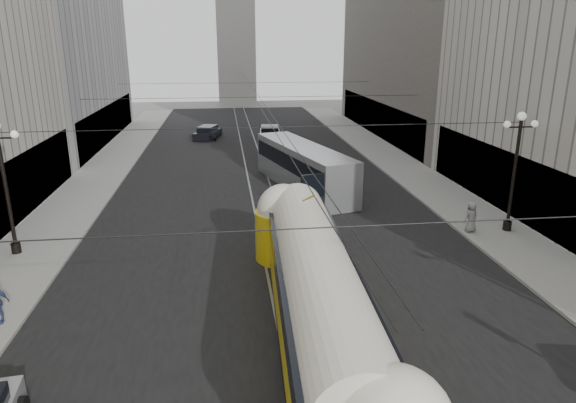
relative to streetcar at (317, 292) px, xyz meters
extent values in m
cube|color=black|center=(-0.50, 23.50, -1.81)|extent=(20.00, 85.00, 0.02)
cube|color=gray|center=(-12.50, 27.00, -1.73)|extent=(4.00, 72.00, 0.15)
cube|color=gray|center=(11.50, 27.00, -1.73)|extent=(4.00, 72.00, 0.15)
cube|color=gray|center=(-1.25, 23.50, -1.81)|extent=(0.12, 85.00, 0.04)
cube|color=gray|center=(0.25, 23.50, -1.81)|extent=(0.12, 85.00, 0.04)
cube|color=black|center=(-14.55, 15.00, 0.19)|extent=(0.10, 18.00, 3.60)
cube|color=black|center=(-14.55, 39.00, 0.19)|extent=(0.10, 25.20, 3.60)
cube|color=black|center=(13.55, 13.00, 0.19)|extent=(0.10, 18.00, 3.60)
cube|color=black|center=(13.55, 39.00, 0.19)|extent=(0.10, 28.80, 3.60)
cube|color=#B2AFA8|center=(-0.50, 71.00, 10.19)|extent=(6.00, 6.00, 24.00)
cylinder|color=black|center=(-13.10, 9.00, 1.34)|extent=(0.18, 0.18, 6.00)
cylinder|color=black|center=(-13.10, 9.00, -1.41)|extent=(0.44, 0.44, 0.50)
sphere|color=white|center=(-12.35, 9.00, 4.09)|extent=(0.36, 0.36, 0.36)
cylinder|color=black|center=(12.10, 9.00, 1.34)|extent=(0.18, 0.18, 6.00)
cylinder|color=black|center=(12.10, 9.00, -1.41)|extent=(0.44, 0.44, 0.50)
cylinder|color=black|center=(12.10, 9.00, 3.94)|extent=(1.60, 0.08, 0.08)
sphere|color=white|center=(12.10, 9.00, 4.49)|extent=(0.44, 0.44, 0.44)
sphere|color=white|center=(11.35, 9.00, 4.09)|extent=(0.36, 0.36, 0.36)
sphere|color=white|center=(12.85, 9.00, 4.09)|extent=(0.36, 0.36, 0.36)
cylinder|color=black|center=(-0.50, -5.00, 4.19)|extent=(25.00, 0.03, 0.03)
cylinder|color=black|center=(-0.50, 9.00, 4.19)|extent=(25.00, 0.03, 0.03)
cylinder|color=black|center=(-0.50, 23.00, 4.19)|extent=(25.00, 0.03, 0.03)
cylinder|color=black|center=(-0.50, 37.00, 4.19)|extent=(25.00, 0.03, 0.03)
cylinder|color=black|center=(-0.50, 27.00, 3.99)|extent=(0.03, 72.00, 0.03)
cylinder|color=black|center=(-0.10, 27.00, 3.99)|extent=(0.03, 72.00, 0.03)
cube|color=gold|center=(0.00, 0.00, -0.73)|extent=(3.31, 14.51, 1.75)
cube|color=black|center=(0.00, 0.00, -1.55)|extent=(3.29, 14.08, 0.31)
cube|color=black|center=(0.00, 0.00, 0.40)|extent=(3.32, 14.29, 0.87)
cylinder|color=silver|center=(0.00, 0.00, 0.71)|extent=(3.00, 14.28, 2.37)
cylinder|color=gold|center=(-0.32, 7.10, -0.63)|extent=(2.68, 2.68, 2.37)
sphere|color=silver|center=(-0.32, 7.10, 0.61)|extent=(2.47, 2.47, 2.47)
cube|color=#A7A9AC|center=(2.46, 18.94, -0.25)|extent=(5.56, 12.29, 3.01)
cube|color=black|center=(2.46, 18.94, 0.25)|extent=(5.47, 11.89, 1.11)
cube|color=black|center=(2.46, 12.97, 0.10)|extent=(2.26, 0.70, 1.41)
cylinder|color=black|center=(1.20, 14.91, -1.31)|extent=(0.30, 1.00, 1.00)
cylinder|color=black|center=(3.71, 14.91, -1.31)|extent=(0.30, 1.00, 1.00)
cylinder|color=black|center=(1.20, 22.98, -1.31)|extent=(0.30, 1.00, 1.00)
cylinder|color=black|center=(3.71, 22.98, -1.31)|extent=(0.30, 1.00, 1.00)
cube|color=silver|center=(1.81, 37.39, -1.28)|extent=(2.45, 5.10, 0.88)
cube|color=black|center=(1.81, 37.39, -0.66)|extent=(2.01, 2.86, 0.83)
cylinder|color=black|center=(0.89, 35.71, -1.46)|extent=(0.22, 0.70, 0.70)
cylinder|color=black|center=(2.72, 35.71, -1.46)|extent=(0.22, 0.70, 0.70)
cylinder|color=black|center=(0.89, 39.07, -1.46)|extent=(0.22, 0.70, 0.70)
cylinder|color=black|center=(2.72, 39.07, -1.46)|extent=(0.22, 0.70, 0.70)
cube|color=black|center=(-4.65, 39.58, -1.35)|extent=(3.09, 4.71, 0.77)
cube|color=black|center=(-4.65, 39.58, -0.80)|extent=(2.26, 2.78, 0.73)
cylinder|color=black|center=(-5.46, 38.10, -1.50)|extent=(0.22, 0.62, 0.62)
cylinder|color=black|center=(-3.85, 38.10, -1.50)|extent=(0.22, 0.62, 0.62)
cylinder|color=black|center=(-5.46, 41.07, -1.50)|extent=(0.22, 0.62, 0.62)
cylinder|color=black|center=(-3.85, 41.07, -1.50)|extent=(0.22, 0.62, 0.62)
imported|color=gray|center=(10.00, 9.03, -0.83)|extent=(0.91, 0.70, 1.65)
camera|label=1|loc=(-2.93, -15.40, 8.09)|focal=32.00mm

